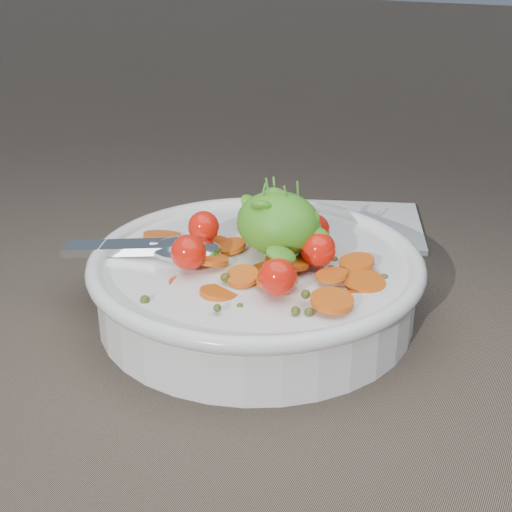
% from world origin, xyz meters
% --- Properties ---
extents(ground, '(6.00, 6.00, 0.00)m').
position_xyz_m(ground, '(0.00, 0.00, 0.00)').
color(ground, brown).
rests_on(ground, ground).
extents(bowl, '(0.32, 0.30, 0.13)m').
position_xyz_m(bowl, '(-0.01, -0.02, 0.04)').
color(bowl, white).
rests_on(bowl, ground).
extents(napkin, '(0.21, 0.19, 0.01)m').
position_xyz_m(napkin, '(0.00, 0.22, 0.00)').
color(napkin, white).
rests_on(napkin, ground).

